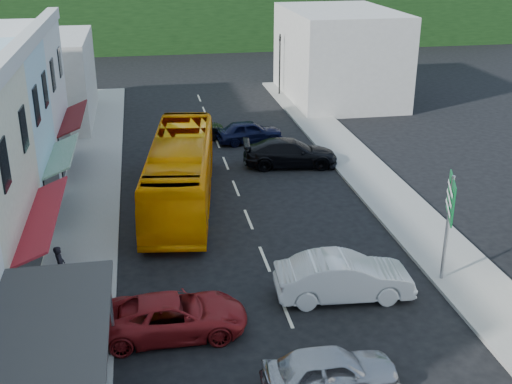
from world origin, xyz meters
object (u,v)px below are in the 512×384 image
object	(u,v)px
car_white	(344,280)
traffic_signal	(280,65)
car_silver	(331,370)
pedestrian_left	(60,265)
car_red	(174,315)
direction_sign	(447,230)
bus	(181,174)

from	to	relation	value
car_white	traffic_signal	xyz separation A→B (m)	(4.29, 31.13, 1.80)
car_silver	pedestrian_left	distance (m)	11.22
pedestrian_left	traffic_signal	size ratio (longest dim) A/B	0.34
car_red	direction_sign	world-z (taller)	direction_sign
car_silver	bus	bearing A→B (deg)	11.64
car_silver	pedestrian_left	world-z (taller)	pedestrian_left
direction_sign	bus	bearing A→B (deg)	155.41
direction_sign	car_silver	bearing A→B (deg)	-117.44
car_silver	car_red	size ratio (longest dim) A/B	0.96
car_red	pedestrian_left	xyz separation A→B (m)	(-4.01, 3.74, 0.30)
car_white	pedestrian_left	xyz separation A→B (m)	(-10.32, 2.51, 0.30)
car_white	direction_sign	bearing A→B (deg)	-80.33
car_red	pedestrian_left	world-z (taller)	pedestrian_left
car_silver	car_red	bearing A→B (deg)	48.61
car_red	traffic_signal	distance (m)	34.10
bus	pedestrian_left	bearing A→B (deg)	-116.40
pedestrian_left	car_red	bearing A→B (deg)	-139.76
car_silver	traffic_signal	xyz separation A→B (m)	(6.25, 36.09, 1.80)
bus	car_white	bearing A→B (deg)	-54.26
bus	direction_sign	world-z (taller)	direction_sign
car_silver	car_red	xyz separation A→B (m)	(-4.35, 3.73, 0.00)
car_red	pedestrian_left	size ratio (longest dim) A/B	2.71
pedestrian_left	traffic_signal	xyz separation A→B (m)	(14.62, 28.62, 1.50)
car_red	direction_sign	bearing A→B (deg)	-80.96
traffic_signal	car_white	bearing A→B (deg)	90.51
pedestrian_left	car_white	bearing A→B (deg)	-110.45
bus	car_silver	size ratio (longest dim) A/B	2.64
car_silver	direction_sign	bearing A→B (deg)	-49.22
car_silver	car_white	distance (m)	5.33
bus	car_white	xyz separation A→B (m)	(5.25, -9.95, -0.85)
car_red	direction_sign	distance (m)	10.64
car_white	pedestrian_left	world-z (taller)	pedestrian_left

